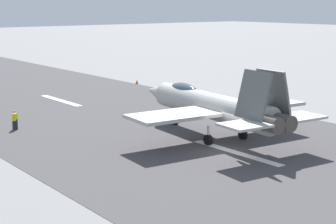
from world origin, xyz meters
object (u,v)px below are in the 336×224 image
Objects in this scene: crew_person at (15,120)px; marker_cone_far at (137,82)px; marker_cone_mid at (278,109)px; fighter_jet at (211,105)px.

crew_person is 2.86× the size of marker_cone_far.
crew_person is 2.86× the size of marker_cone_mid.
fighter_jet is at bearing -136.90° from crew_person.
fighter_jet is 32.20× the size of marker_cone_far.
marker_cone_mid is at bearing 180.00° from marker_cone_far.
fighter_jet is 15.69m from crew_person.
marker_cone_far is at bearing 0.00° from marker_cone_mid.
marker_cone_mid is (-8.22, -22.08, -0.51)m from crew_person.
fighter_jet is 32.20× the size of marker_cone_mid.
marker_cone_far is (22.80, 0.00, 0.00)m from marker_cone_mid.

